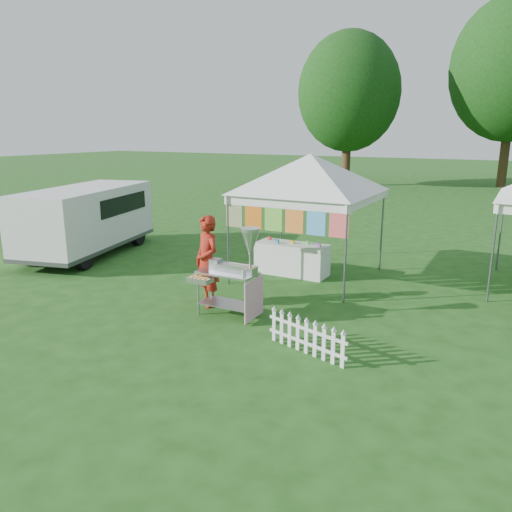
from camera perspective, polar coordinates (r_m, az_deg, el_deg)
The scene contains 8 objects.
ground at distance 9.51m, azimuth -2.41°, elevation -7.63°, with size 120.00×120.00×0.00m, color #1D4A15.
canopy_main at distance 11.97m, azimuth 6.25°, elevation 11.50°, with size 4.24×4.24×3.45m.
tree_left at distance 33.35m, azimuth 10.57°, elevation 17.92°, with size 6.40×6.40×9.53m.
donut_cart at distance 9.47m, azimuth -2.37°, elevation -1.04°, with size 1.28×0.88×1.78m.
vendor at distance 10.20m, azimuth -5.61°, elevation -0.60°, with size 0.69×0.45×1.88m, color maroon.
cargo_van at distance 15.30m, azimuth -18.57°, elevation 4.10°, with size 2.94×4.98×1.94m.
picket_fence at distance 8.20m, azimuth 5.77°, elevation -9.19°, with size 1.56×0.50×0.56m.
display_table at distance 12.56m, azimuth 4.12°, elevation -0.32°, with size 1.80×0.70×0.79m, color white.
Camera 1 is at (4.57, -7.55, 3.53)m, focal length 35.00 mm.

